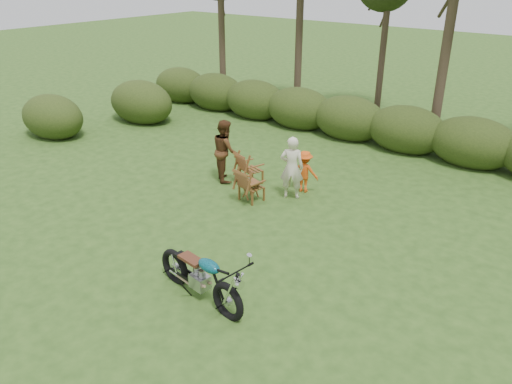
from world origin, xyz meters
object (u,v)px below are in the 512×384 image
Objects in this scene: cup at (249,180)px; adult_b at (226,179)px; lawn_chair_right at (252,200)px; side_table at (251,191)px; lawn_chair_left at (251,182)px; adult_a at (291,197)px; child at (304,191)px; motorcycle at (201,297)px.

cup is 0.07× the size of adult_b.
lawn_chair_right is 1.77× the size of side_table.
adult_b is (-1.34, 0.60, -0.24)m from side_table.
adult_a is (1.37, -0.12, 0.00)m from lawn_chair_left.
child reaches higher than side_table.
adult_b is at bearing 155.74° from side_table.
adult_a is at bearing -124.04° from lawn_chair_right.
lawn_chair_left is at bearing 125.99° from cup.
adult_a is at bearing 110.83° from motorcycle.
child is at bearing -111.75° from lawn_chair_right.
child is at bearing -122.97° from adult_a.
cup reaches higher than lawn_chair_left.
adult_a is 1.46× the size of child.
cup reaches higher than lawn_chair_right.
adult_b reaches higher than lawn_chair_left.
motorcycle is 5.13m from lawn_chair_left.
motorcycle is 4.08m from side_table.
lawn_chair_right is 1.10m from lawn_chair_left.
lawn_chair_right is (-1.75, 3.65, 0.00)m from motorcycle.
adult_b is (-0.68, -0.25, 0.00)m from lawn_chair_left.
lawn_chair_left is at bearing -42.52° from lawn_chair_right.
adult_a is at bearing -169.00° from lawn_chair_left.
lawn_chair_left is 1.22m from cup.
side_table is at bearing 42.06° from child.
child is (0.76, 1.24, -0.24)m from side_table.
side_table is (-1.79, 3.65, 0.24)m from motorcycle.
lawn_chair_left is 0.80× the size of child.
lawn_chair_left is 0.55× the size of adult_a.
adult_b is at bearing 154.27° from cup.
adult_b reaches higher than child.
lawn_chair_right is 1.44m from child.
motorcycle is 1.86× the size of child.
lawn_chair_right is at bearing 144.92° from lawn_chair_left.
adult_b is (-2.05, -0.13, 0.00)m from adult_a.
adult_b is at bearing 133.31° from motorcycle.
adult_a reaches higher than child.
motorcycle is 17.58× the size of cup.
motorcycle is at bearing 76.65° from adult_a.
motorcycle reaches higher than side_table.
side_table is at bearing 69.87° from cup.
cup reaches higher than side_table.
motorcycle is at bearing -63.90° from side_table.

